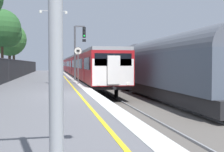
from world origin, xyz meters
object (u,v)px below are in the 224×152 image
at_px(speed_limit_sign, 78,61).
at_px(background_tree_centre, 10,40).
at_px(platform_lamp_mid, 54,41).
at_px(commuter_train_at_platform, 76,66).
at_px(background_tree_right, 13,41).
at_px(signal_gantry, 78,46).
at_px(freight_train_adjacent_track, 109,65).
at_px(background_tree_left, 4,30).

relative_size(speed_limit_sign, background_tree_centre, 0.39).
distance_m(speed_limit_sign, background_tree_centre, 20.76).
bearing_deg(platform_lamp_mid, speed_limit_sign, 27.61).
relative_size(commuter_train_at_platform, background_tree_right, 8.21).
bearing_deg(background_tree_right, signal_gantry, -67.00).
height_order(commuter_train_at_platform, background_tree_centre, background_tree_centre).
distance_m(freight_train_adjacent_track, signal_gantry, 13.92).
height_order(signal_gantry, platform_lamp_mid, platform_lamp_mid).
height_order(speed_limit_sign, platform_lamp_mid, platform_lamp_mid).
xyz_separation_m(commuter_train_at_platform, signal_gantry, (-1.48, -20.38, 1.91)).
xyz_separation_m(signal_gantry, platform_lamp_mid, (-2.20, -5.37, 0.06)).
bearing_deg(speed_limit_sign, background_tree_right, 108.36).
height_order(commuter_train_at_platform, freight_train_adjacent_track, freight_train_adjacent_track).
relative_size(speed_limit_sign, background_tree_left, 0.38).
bearing_deg(background_tree_centre, freight_train_adjacent_track, -8.26).
height_order(speed_limit_sign, background_tree_centre, background_tree_centre).
bearing_deg(background_tree_left, background_tree_right, 93.64).
distance_m(commuter_train_at_platform, speed_limit_sign, 24.87).
bearing_deg(freight_train_adjacent_track, speed_limit_sign, -108.91).
bearing_deg(background_tree_centre, signal_gantry, -61.11).
bearing_deg(background_tree_centre, background_tree_left, -86.35).
bearing_deg(platform_lamp_mid, background_tree_right, 103.84).
xyz_separation_m(speed_limit_sign, platform_lamp_mid, (-1.83, -0.96, 1.42)).
height_order(platform_lamp_mid, background_tree_right, background_tree_right).
bearing_deg(background_tree_right, freight_train_adjacent_track, -27.17).
xyz_separation_m(freight_train_adjacent_track, background_tree_right, (-13.88, 7.13, 3.81)).
bearing_deg(background_tree_left, freight_train_adjacent_track, 25.74).
bearing_deg(freight_train_adjacent_track, background_tree_right, 152.83).
height_order(speed_limit_sign, background_tree_right, background_tree_right).
height_order(commuter_train_at_platform, platform_lamp_mid, platform_lamp_mid).
xyz_separation_m(freight_train_adjacent_track, platform_lamp_mid, (-7.68, -18.04, 1.85)).
bearing_deg(signal_gantry, background_tree_right, 113.00).
height_order(freight_train_adjacent_track, speed_limit_sign, freight_train_adjacent_track).
distance_m(freight_train_adjacent_track, speed_limit_sign, 18.06).
xyz_separation_m(speed_limit_sign, background_tree_left, (-7.18, 10.80, 3.47)).
distance_m(signal_gantry, speed_limit_sign, 4.63).
bearing_deg(background_tree_centre, commuter_train_at_platform, 31.03).
bearing_deg(platform_lamp_mid, signal_gantry, 67.69).
distance_m(commuter_train_at_platform, background_tree_centre, 11.70).
bearing_deg(platform_lamp_mid, background_tree_centre, 106.36).
relative_size(freight_train_adjacent_track, background_tree_centre, 7.89).
xyz_separation_m(commuter_train_at_platform, background_tree_right, (-9.88, -0.59, 3.92)).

